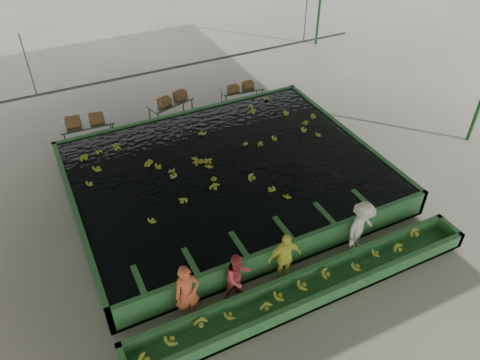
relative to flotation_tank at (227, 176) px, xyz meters
name	(u,v)px	position (x,y,z in m)	size (l,w,h in m)	color
ground	(247,213)	(0.00, -1.50, -0.45)	(80.00, 80.00, 0.00)	gray
shed_roof	(249,67)	(0.00, -1.50, 4.55)	(20.00, 22.00, 0.04)	gray
shed_posts	(248,149)	(0.00, -1.50, 2.05)	(20.00, 22.00, 5.00)	#175020
flotation_tank	(227,176)	(0.00, 0.00, 0.00)	(10.00, 8.00, 0.90)	#2F6D34
tank_water	(227,167)	(0.00, 0.00, 0.40)	(9.70, 7.70, 0.00)	black
sorting_trough	(309,289)	(0.00, -5.10, -0.20)	(10.00, 1.00, 0.50)	#2F6D34
cableway_rail	(184,66)	(0.00, 3.50, 2.55)	(0.08, 0.08, 14.00)	#59605B
rail_hanger_left	(28,66)	(-5.00, 3.50, 3.55)	(0.04, 0.04, 2.00)	#59605B
rail_hanger_right	(306,16)	(5.00, 3.50, 3.55)	(0.04, 0.04, 2.00)	#59605B
worker_a	(187,294)	(-3.06, -4.30, 0.42)	(0.64, 0.42, 1.75)	orange
worker_b	(238,277)	(-1.69, -4.30, 0.31)	(0.74, 0.58, 1.52)	#D43E42
worker_c	(285,258)	(-0.31, -4.30, 0.37)	(0.96, 0.40, 1.64)	#FBF84A
worker_d	(361,227)	(2.20, -4.30, 0.42)	(1.12, 0.65, 1.73)	#E6E6C4
packing_table_left	(89,133)	(-3.60, 4.76, 0.00)	(1.97, 0.79, 0.90)	#59605B
packing_table_mid	(171,111)	(-0.19, 5.01, -0.03)	(1.86, 0.74, 0.84)	#59605B
packing_table_right	(242,97)	(2.95, 4.82, -0.04)	(1.82, 0.73, 0.83)	#59605B
box_stack_left	(86,123)	(-3.63, 4.78, 0.45)	(1.39, 0.39, 0.30)	brown
box_stack_mid	(173,101)	(-0.09, 5.03, 0.40)	(1.30, 0.36, 0.28)	brown
box_stack_right	(241,89)	(2.87, 4.77, 0.38)	(1.16, 0.32, 0.25)	brown
floating_bananas	(217,154)	(0.00, 0.80, 0.40)	(8.48, 5.78, 0.12)	#95A226
trough_bananas	(309,285)	(0.00, -5.10, -0.05)	(9.06, 0.60, 0.12)	#95A226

